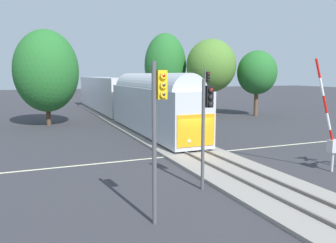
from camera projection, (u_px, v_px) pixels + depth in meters
name	position (u px, v px, depth m)	size (l,w,h in m)	color
ground_plane	(194.00, 154.00, 23.17)	(220.00, 220.00, 0.00)	#333338
road_centre_stripe	(194.00, 154.00, 23.17)	(44.00, 0.20, 0.01)	beige
railway_track	(194.00, 153.00, 23.16)	(4.40, 80.00, 0.32)	gray
commuter_train	(121.00, 96.00, 40.30)	(3.04, 41.91, 5.16)	#B2B7C1
crossing_gate_near	(332.00, 137.00, 18.74)	(2.20, 0.40, 6.21)	#B7B7BC
traffic_signal_near_left	(158.00, 117.00, 11.91)	(0.53, 0.38, 5.82)	#4C4C51
traffic_signal_far_side	(206.00, 89.00, 33.38)	(0.53, 0.38, 5.93)	#4C4C51
traffic_signal_median	(206.00, 116.00, 15.66)	(0.53, 0.38, 5.17)	#4C4C51
oak_far_right	(211.00, 66.00, 43.85)	(6.37, 6.37, 9.86)	#4C3828
oak_behind_train	(46.00, 71.00, 35.46)	(6.58, 6.58, 9.96)	#4C3828
maple_right_background	(257.00, 73.00, 43.96)	(5.06, 5.06, 8.42)	brown
elm_centre_background	(165.00, 66.00, 45.71)	(5.57, 5.57, 10.79)	brown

